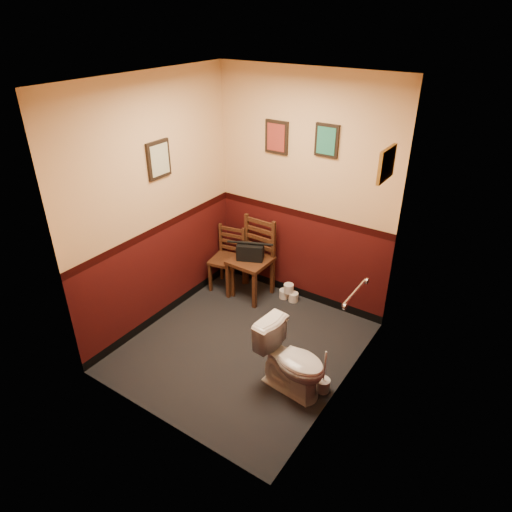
# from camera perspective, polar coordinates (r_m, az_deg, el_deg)

# --- Properties ---
(floor) EXTENTS (2.20, 2.40, 0.00)m
(floor) POSITION_cam_1_polar(r_m,az_deg,el_deg) (4.99, -1.63, -11.28)
(floor) COLOR black
(floor) RESTS_ON ground
(ceiling) EXTENTS (2.20, 2.40, 0.00)m
(ceiling) POSITION_cam_1_polar(r_m,az_deg,el_deg) (3.85, -2.22, 21.14)
(ceiling) COLOR silver
(ceiling) RESTS_ON ground
(wall_back) EXTENTS (2.20, 0.00, 2.70)m
(wall_back) POSITION_cam_1_polar(r_m,az_deg,el_deg) (5.19, 5.89, 7.63)
(wall_back) COLOR #390C0B
(wall_back) RESTS_ON ground
(wall_front) EXTENTS (2.20, 0.00, 2.70)m
(wall_front) POSITION_cam_1_polar(r_m,az_deg,el_deg) (3.47, -13.46, -4.57)
(wall_front) COLOR #390C0B
(wall_front) RESTS_ON ground
(wall_left) EXTENTS (0.00, 2.40, 2.70)m
(wall_left) POSITION_cam_1_polar(r_m,az_deg,el_deg) (4.91, -12.45, 5.85)
(wall_left) COLOR #390C0B
(wall_left) RESTS_ON ground
(wall_right) EXTENTS (0.00, 2.40, 2.70)m
(wall_right) POSITION_cam_1_polar(r_m,az_deg,el_deg) (3.79, 11.83, -1.35)
(wall_right) COLOR #390C0B
(wall_right) RESTS_ON ground
(grab_bar) EXTENTS (0.05, 0.56, 0.06)m
(grab_bar) POSITION_cam_1_polar(r_m,az_deg,el_deg) (4.20, 12.26, -4.51)
(grab_bar) COLOR silver
(grab_bar) RESTS_ON wall_right
(framed_print_back_a) EXTENTS (0.28, 0.04, 0.36)m
(framed_print_back_a) POSITION_cam_1_polar(r_m,az_deg,el_deg) (5.15, 2.59, 14.62)
(framed_print_back_a) COLOR black
(framed_print_back_a) RESTS_ON wall_back
(framed_print_back_b) EXTENTS (0.26, 0.04, 0.34)m
(framed_print_back_b) POSITION_cam_1_polar(r_m,az_deg,el_deg) (4.86, 8.83, 14.07)
(framed_print_back_b) COLOR black
(framed_print_back_b) RESTS_ON wall_back
(framed_print_left) EXTENTS (0.04, 0.30, 0.38)m
(framed_print_left) POSITION_cam_1_polar(r_m,az_deg,el_deg) (4.80, -12.05, 11.71)
(framed_print_left) COLOR black
(framed_print_left) RESTS_ON wall_left
(framed_print_right) EXTENTS (0.04, 0.34, 0.28)m
(framed_print_right) POSITION_cam_1_polar(r_m,az_deg,el_deg) (4.04, 15.99, 10.99)
(framed_print_right) COLOR olive
(framed_print_right) RESTS_ON wall_right
(toilet) EXTENTS (0.72, 0.45, 0.67)m
(toilet) POSITION_cam_1_polar(r_m,az_deg,el_deg) (4.33, 4.52, -12.88)
(toilet) COLOR white
(toilet) RESTS_ON floor
(toilet_brush) EXTENTS (0.13, 0.13, 0.47)m
(toilet_brush) POSITION_cam_1_polar(r_m,az_deg,el_deg) (4.52, 8.38, -15.57)
(toilet_brush) COLOR silver
(toilet_brush) RESTS_ON floor
(chair_left) EXTENTS (0.44, 0.44, 0.80)m
(chair_left) POSITION_cam_1_polar(r_m,az_deg,el_deg) (5.78, -3.51, -0.33)
(chair_left) COLOR #5B301B
(chair_left) RESTS_ON floor
(chair_right) EXTENTS (0.47, 0.47, 0.99)m
(chair_right) POSITION_cam_1_polar(r_m,az_deg,el_deg) (5.56, -0.44, -0.39)
(chair_right) COLOR #5B301B
(chair_right) RESTS_ON floor
(handbag) EXTENTS (0.35, 0.27, 0.23)m
(handbag) POSITION_cam_1_polar(r_m,az_deg,el_deg) (5.47, -0.72, 0.53)
(handbag) COLOR black
(handbag) RESTS_ON chair_right
(tp_stack) EXTENTS (0.25, 0.13, 0.22)m
(tp_stack) POSITION_cam_1_polar(r_m,az_deg,el_deg) (5.67, 4.11, -4.63)
(tp_stack) COLOR silver
(tp_stack) RESTS_ON floor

